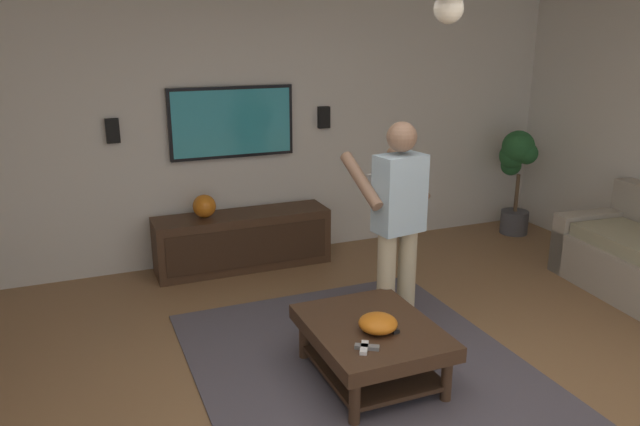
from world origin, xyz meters
The scene contains 15 objects.
ground_plane centered at (0.00, 0.00, 0.00)m, with size 8.48×8.48×0.00m, color olive.
wall_back_tv centered at (3.11, 0.00, 1.39)m, with size 0.10×7.27×2.77m, color silver.
area_rug centered at (0.67, -0.15, 0.01)m, with size 2.50×2.22×0.01m, color #514C56.
coffee_table centered at (0.47, -0.15, 0.30)m, with size 1.00×0.80×0.40m.
media_console centered at (2.78, 0.09, 0.28)m, with size 0.45×1.70×0.55m.
tv centered at (3.02, 0.09, 1.40)m, with size 0.05×1.22×0.69m.
person_standing centered at (1.03, -0.63, 0.93)m, with size 0.59×0.60×1.64m.
potted_plant_tall centered at (2.60, -3.03, 0.78)m, with size 0.44×0.41×1.20m.
bowl centered at (0.37, -0.14, 0.46)m, with size 0.25×0.25×0.11m, color orange.
remote_white centered at (0.19, 0.05, 0.41)m, with size 0.15×0.04×0.02m, color white.
remote_black centered at (0.36, -0.23, 0.41)m, with size 0.15×0.04×0.02m, color black.
remote_grey centered at (0.19, 0.03, 0.41)m, with size 0.15×0.04×0.02m, color slate.
vase_round centered at (2.80, 0.45, 0.66)m, with size 0.22×0.22×0.22m, color orange.
wall_speaker_left centered at (3.03, -0.87, 1.40)m, with size 0.06×0.12×0.22m, color black.
wall_speaker_right centered at (3.03, 1.20, 1.39)m, with size 0.06×0.12×0.22m, color black.
Camera 1 is at (-2.81, 1.57, 2.27)m, focal length 34.64 mm.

